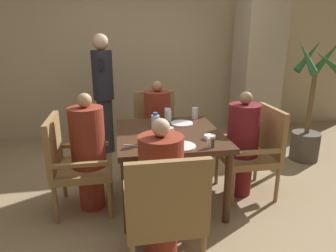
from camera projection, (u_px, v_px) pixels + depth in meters
ground_plane at (169, 199)px, 3.12m from camera, size 16.00×16.00×0.00m
wall_back at (144, 50)px, 4.89m from camera, size 8.00×0.06×2.80m
pillar_stone at (258, 54)px, 4.50m from camera, size 0.58×0.58×2.70m
dining_table at (169, 142)px, 2.93m from camera, size 1.01×1.08×0.73m
chair_left_side at (73, 161)px, 2.82m from camera, size 0.54×0.54×0.93m
diner_in_left_chair at (89, 151)px, 2.82m from camera, size 0.32×0.32×1.14m
chair_far_side at (156, 127)px, 3.87m from camera, size 0.54×0.54×0.93m
diner_in_far_chair at (157, 124)px, 3.71m from camera, size 0.32×0.32×1.11m
chair_right_side at (255, 149)px, 3.13m from camera, size 0.54×0.54×0.93m
diner_in_right_chair at (242, 143)px, 3.08m from camera, size 0.32×0.32×1.11m
chair_near_corner at (165, 209)px, 2.04m from camera, size 0.54×0.54×0.93m
diner_in_near_chair at (161, 190)px, 2.16m from camera, size 0.32×0.32×1.10m
standing_host at (104, 91)px, 4.14m from camera, size 0.28×0.32×1.65m
potted_palm at (308, 123)px, 3.96m from camera, size 0.48×0.50×1.59m
plate_main_left at (182, 146)px, 2.54m from camera, size 0.24×0.24×0.01m
plate_main_right at (182, 123)px, 3.18m from camera, size 0.24×0.24×0.01m
teacup_with_saucer at (169, 131)px, 2.85m from camera, size 0.13×0.13×0.07m
bowl_small at (210, 137)px, 2.73m from camera, size 0.11×0.11×0.04m
water_bottle at (155, 128)px, 2.65m from camera, size 0.07×0.07×0.26m
glass_tall_near at (195, 113)px, 3.37m from camera, size 0.07×0.07×0.13m
glass_tall_mid at (168, 114)px, 3.34m from camera, size 0.07×0.07×0.13m
glass_tall_far at (168, 116)px, 3.26m from camera, size 0.07×0.07×0.13m
salt_shaker at (209, 143)px, 2.51m from camera, size 0.03×0.03×0.09m
pepper_shaker at (213, 143)px, 2.52m from camera, size 0.03×0.03×0.08m
fork_beside_plate at (135, 146)px, 2.55m from camera, size 0.16×0.09×0.00m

